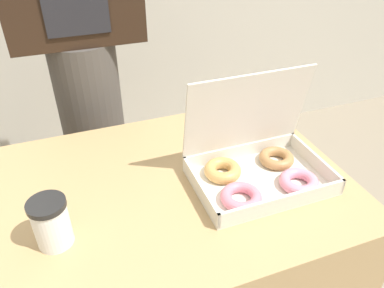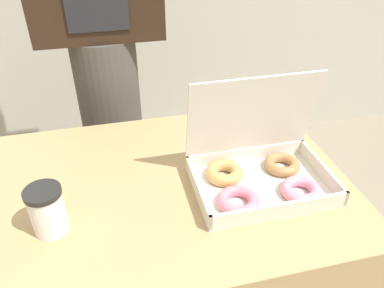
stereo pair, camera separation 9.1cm
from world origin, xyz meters
name	(u,v)px [view 1 (the left image)]	position (x,y,z in m)	size (l,w,h in m)	color
table	(156,280)	(0.00, 0.00, 0.38)	(1.06, 0.69, 0.77)	tan
donut_box	(257,165)	(0.28, -0.06, 0.81)	(0.35, 0.25, 0.28)	silver
coffee_cup	(51,223)	(-0.24, -0.10, 0.83)	(0.08, 0.08, 0.12)	white
person_customer	(79,37)	(-0.07, 0.61, 0.99)	(0.44, 0.24, 1.83)	#4C4742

